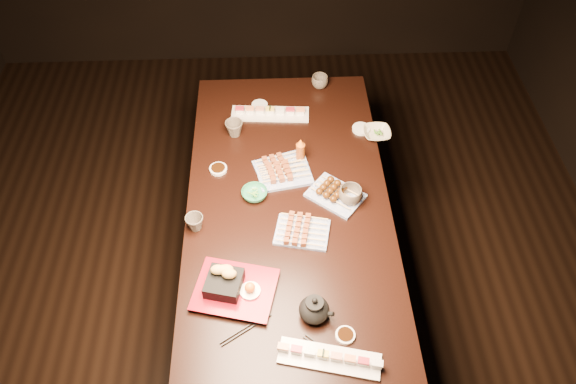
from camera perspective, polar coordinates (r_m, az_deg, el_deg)
The scene contains 23 objects.
ground at distance 2.95m, azimuth -2.56°, elevation -15.74°, with size 5.00×5.00×0.00m, color black.
dining_table at distance 2.79m, azimuth 0.04°, elevation -6.13°, with size 0.90×1.80×0.75m, color black.
sushi_platter_near at distance 2.08m, azimuth 4.25°, elevation -16.35°, with size 0.37×0.10×0.04m, color white, non-canonical shape.
sushi_platter_far at distance 2.90m, azimuth -1.83°, elevation 8.19°, with size 0.40×0.11×0.05m, color white, non-canonical shape.
yakitori_plate_center at distance 2.61m, azimuth -0.81°, elevation 2.76°, with size 0.23×0.17×0.06m, color #828EB6, non-canonical shape.
yakitori_plate_right at distance 2.37m, azimuth 1.45°, elevation -3.81°, with size 0.22×0.16×0.06m, color #828EB6, non-canonical shape.
yakitori_plate_left at distance 2.58m, azimuth -0.39°, elevation 2.16°, with size 0.24×0.18×0.06m, color #828EB6, non-canonical shape.
tsukune_plate at distance 2.50m, azimuth 4.88°, elevation -0.02°, with size 0.23×0.17×0.06m, color #828EB6, non-canonical shape.
edamame_bowl_green at distance 2.51m, azimuth -3.42°, elevation -0.17°, with size 0.12×0.12×0.04m, color #2A8150.
edamame_bowl_cream at distance 2.82m, azimuth 9.00°, elevation 5.90°, with size 0.14×0.14×0.03m, color beige.
tempura_tray at distance 2.19m, azimuth -5.48°, elevation -9.33°, with size 0.31×0.25×0.11m, color black, non-canonical shape.
teacup_near_left at distance 2.41m, azimuth -9.44°, elevation -3.09°, with size 0.08×0.08×0.07m, color #4F463C.
teacup_mid_right at distance 2.48m, azimuth 6.36°, elevation -0.35°, with size 0.10×0.10×0.08m, color #4F463C.
teacup_far_left at distance 2.78m, azimuth -5.49°, elevation 6.43°, with size 0.09×0.09×0.08m, color #4F463C.
teacup_far_right at distance 3.07m, azimuth 3.24°, elevation 11.14°, with size 0.09×0.09×0.07m, color #4F463C.
teapot at distance 2.13m, azimuth 2.68°, elevation -11.66°, with size 0.14×0.14×0.12m, color black, non-canonical shape.
condiment_bottle at distance 2.63m, azimuth 1.27°, elevation 4.29°, with size 0.04×0.04×0.13m, color brown.
sauce_dish_west at distance 2.64m, azimuth -7.10°, elevation 2.33°, with size 0.08×0.08×0.01m, color white.
sauce_dish_east at distance 2.84m, azimuth 7.44°, elevation 6.38°, with size 0.09×0.09×0.02m, color white.
sauce_dish_se at distance 2.14m, azimuth 5.84°, elevation -14.27°, with size 0.07×0.07×0.01m, color white.
sauce_dish_nw at distance 2.96m, azimuth -2.90°, elevation 8.80°, with size 0.08×0.08×0.01m, color white.
chopsticks_near at distance 2.15m, azimuth -4.30°, elevation -13.71°, with size 0.22×0.02×0.01m, color black, non-canonical shape.
chopsticks_se at distance 2.11m, azimuth 4.08°, elevation -16.09°, with size 0.22×0.02×0.01m, color black, non-canonical shape.
Camera 1 is at (0.07, -1.27, 2.66)m, focal length 35.00 mm.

